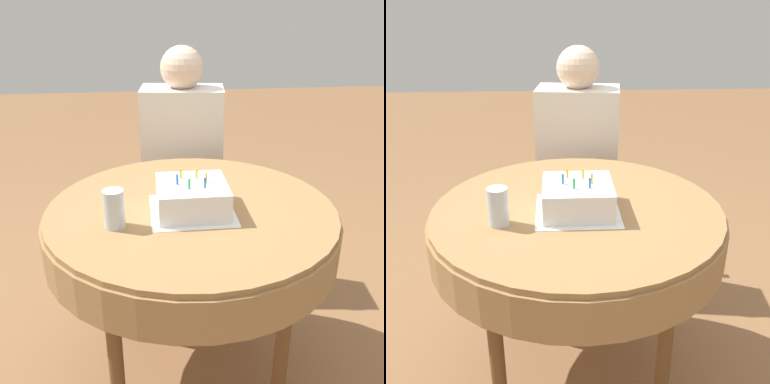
# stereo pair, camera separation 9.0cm
# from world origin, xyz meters

# --- Properties ---
(ground_plane) EXTENTS (12.00, 12.00, 0.00)m
(ground_plane) POSITION_xyz_m (0.00, 0.00, 0.00)
(ground_plane) COLOR #8C603D
(dining_table) EXTENTS (1.03, 1.03, 0.77)m
(dining_table) POSITION_xyz_m (0.00, 0.00, 0.68)
(dining_table) COLOR #9E7547
(dining_table) RESTS_ON ground_plane
(chair) EXTENTS (0.46, 0.46, 0.88)m
(chair) POSITION_xyz_m (0.05, 0.81, 0.49)
(chair) COLOR brown
(chair) RESTS_ON ground_plane
(person) EXTENTS (0.43, 0.37, 1.24)m
(person) POSITION_xyz_m (0.04, 0.73, 0.75)
(person) COLOR beige
(person) RESTS_ON ground_plane
(napkin) EXTENTS (0.29, 0.29, 0.00)m
(napkin) POSITION_xyz_m (0.00, -0.03, 0.77)
(napkin) COLOR white
(napkin) RESTS_ON dining_table
(birthday_cake) EXTENTS (0.24, 0.24, 0.14)m
(birthday_cake) POSITION_xyz_m (0.00, -0.03, 0.82)
(birthday_cake) COLOR white
(birthday_cake) RESTS_ON dining_table
(drinking_glass) EXTENTS (0.07, 0.07, 0.13)m
(drinking_glass) POSITION_xyz_m (-0.26, -0.12, 0.83)
(drinking_glass) COLOR silver
(drinking_glass) RESTS_ON dining_table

